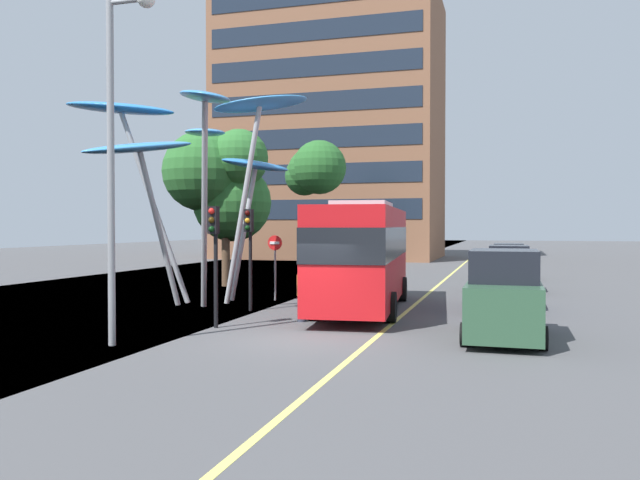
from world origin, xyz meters
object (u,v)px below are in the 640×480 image
at_px(traffic_light_kerb_far, 249,237).
at_px(car_parked_far, 509,270).
at_px(traffic_light_island_mid, 322,231).
at_px(car_parked_near, 504,298).
at_px(street_lamp, 119,128).
at_px(car_parked_mid, 499,282).
at_px(car_side_street, 509,262).
at_px(pedestrian, 302,295).
at_px(leaf_sculpture, 192,141).
at_px(no_entry_sign, 275,257).
at_px(red_bus, 363,251).
at_px(traffic_light_kerb_near, 214,240).

height_order(traffic_light_kerb_far, car_parked_far, traffic_light_kerb_far).
bearing_deg(traffic_light_island_mid, car_parked_near, -53.51).
height_order(car_parked_near, car_parked_far, car_parked_near).
bearing_deg(traffic_light_kerb_far, street_lamp, -94.54).
height_order(car_parked_mid, car_side_street, car_parked_mid).
bearing_deg(street_lamp, car_parked_far, 60.66).
relative_size(car_side_street, pedestrian, 2.52).
bearing_deg(street_lamp, car_parked_near, 22.03).
height_order(leaf_sculpture, pedestrian, leaf_sculpture).
height_order(leaf_sculpture, car_parked_far, leaf_sculpture).
relative_size(traffic_light_kerb_far, street_lamp, 0.41).
relative_size(car_parked_near, no_entry_sign, 1.65).
bearing_deg(car_parked_near, red_bus, 136.41).
height_order(traffic_light_kerb_far, no_entry_sign, traffic_light_kerb_far).
distance_m(traffic_light_island_mid, no_entry_sign, 4.79).
distance_m(red_bus, car_side_street, 16.07).
bearing_deg(no_entry_sign, car_parked_mid, -1.78).
relative_size(leaf_sculpture, traffic_light_island_mid, 2.52).
relative_size(leaf_sculpture, car_side_street, 2.28).
height_order(leaf_sculpture, no_entry_sign, leaf_sculpture).
relative_size(traffic_light_island_mid, car_parked_far, 0.92).
distance_m(car_parked_far, pedestrian, 12.96).
bearing_deg(car_side_street, no_entry_sign, -124.13).
bearing_deg(red_bus, traffic_light_kerb_near, -122.44).
xyz_separation_m(traffic_light_kerb_far, car_side_street, (8.73, 16.64, -1.66)).
distance_m(traffic_light_kerb_near, traffic_light_kerb_far, 3.78).
bearing_deg(pedestrian, street_lamp, -120.80).
height_order(traffic_light_island_mid, car_parked_mid, traffic_light_island_mid).
bearing_deg(no_entry_sign, car_parked_far, 34.75).
xyz_separation_m(red_bus, pedestrian, (-1.23, -3.18, -1.25)).
distance_m(car_parked_far, no_entry_sign, 11.02).
bearing_deg(traffic_light_kerb_near, car_side_street, 67.96).
bearing_deg(red_bus, car_parked_near, -43.59).
bearing_deg(no_entry_sign, traffic_light_kerb_near, -83.86).
xyz_separation_m(traffic_light_kerb_far, traffic_light_island_mid, (0.32, 7.98, 0.17)).
height_order(red_bus, traffic_light_kerb_near, red_bus).
distance_m(car_side_street, pedestrian, 19.43).
relative_size(traffic_light_kerb_near, street_lamp, 0.41).
relative_size(traffic_light_island_mid, no_entry_sign, 1.46).
relative_size(car_side_street, no_entry_sign, 1.62).
distance_m(red_bus, traffic_light_kerb_far, 4.04).
bearing_deg(car_side_street, street_lamp, -111.49).
bearing_deg(traffic_light_kerb_far, traffic_light_island_mid, 87.67).
bearing_deg(red_bus, traffic_light_island_mid, 117.52).
bearing_deg(car_side_street, pedestrian, -108.62).
distance_m(red_bus, pedestrian, 3.63).
bearing_deg(red_bus, leaf_sculpture, -179.66).
bearing_deg(street_lamp, no_entry_sign, 88.55).
height_order(traffic_light_kerb_near, pedestrian, traffic_light_kerb_near).
xyz_separation_m(car_parked_near, car_side_street, (0.12, 19.87, -0.16)).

